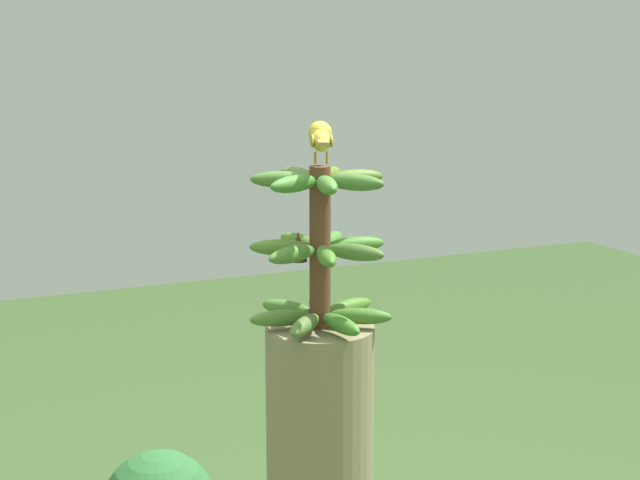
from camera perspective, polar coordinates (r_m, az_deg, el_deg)
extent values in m
cylinder|color=brown|center=(1.89, 0.00, -0.48)|extent=(0.04, 0.04, 0.32)
ellipsoid|color=#497734|center=(2.00, -0.18, -3.80)|extent=(0.13, 0.07, 0.03)
ellipsoid|color=#4A7C2F|center=(1.97, -1.95, -4.07)|extent=(0.12, 0.09, 0.03)
ellipsoid|color=#49752A|center=(1.90, -2.33, -4.63)|extent=(0.05, 0.13, 0.03)
ellipsoid|color=#506F32|center=(1.85, -0.91, -5.07)|extent=(0.11, 0.11, 0.03)
ellipsoid|color=#3F7D29|center=(1.85, 1.26, -5.03)|extent=(0.13, 0.05, 0.03)
ellipsoid|color=#447528|center=(1.91, 2.40, -4.53)|extent=(0.10, 0.12, 0.03)
ellipsoid|color=#467827|center=(1.97, 1.72, -3.99)|extent=(0.07, 0.13, 0.03)
ellipsoid|color=#507829|center=(1.89, -2.33, -0.45)|extent=(0.09, 0.13, 0.03)
ellipsoid|color=#48772E|center=(1.83, -1.63, -0.85)|extent=(0.08, 0.13, 0.03)
ellipsoid|color=#447727|center=(1.81, 0.38, -0.98)|extent=(0.13, 0.06, 0.03)
ellipsoid|color=#486F2F|center=(1.85, 2.07, -0.73)|extent=(0.12, 0.10, 0.03)
ellipsoid|color=#427A27|center=(1.92, 2.14, -0.30)|extent=(0.04, 0.13, 0.03)
ellipsoid|color=#427C2F|center=(1.96, 0.65, -0.03)|extent=(0.12, 0.11, 0.03)
ellipsoid|color=#507728|center=(1.95, -1.29, -0.09)|extent=(0.13, 0.06, 0.03)
ellipsoid|color=#3F7B2E|center=(1.81, -1.53, 3.35)|extent=(0.08, 0.13, 0.03)
ellipsoid|color=#497D31|center=(1.79, 0.42, 3.27)|extent=(0.13, 0.06, 0.03)
ellipsoid|color=#43702F|center=(1.83, 2.03, 3.44)|extent=(0.12, 0.10, 0.03)
ellipsoid|color=#4F6C26|center=(1.89, 2.05, 3.71)|extent=(0.03, 0.13, 0.03)
ellipsoid|color=#4F6F25|center=(1.93, 0.58, 3.88)|extent=(0.12, 0.11, 0.03)
ellipsoid|color=#506E34|center=(1.92, -1.29, 3.83)|extent=(0.13, 0.06, 0.03)
ellipsoid|color=#49732F|center=(1.87, -2.25, 3.60)|extent=(0.09, 0.13, 0.03)
cone|color=brown|center=(1.90, -1.30, -0.38)|extent=(0.04, 0.04, 0.06)
cylinder|color=#C68933|center=(1.90, 0.42, 4.90)|extent=(0.01, 0.00, 0.02)
cylinder|color=#C68933|center=(1.90, -0.29, 4.90)|extent=(0.01, 0.01, 0.02)
ellipsoid|color=gold|center=(1.90, 0.07, 5.92)|extent=(0.10, 0.07, 0.04)
ellipsoid|color=olive|center=(1.89, 0.67, 5.91)|extent=(0.07, 0.03, 0.03)
ellipsoid|color=olive|center=(1.89, -0.52, 5.91)|extent=(0.07, 0.03, 0.03)
cube|color=olive|center=(1.82, 0.20, 5.77)|extent=(0.06, 0.04, 0.01)
sphere|color=gold|center=(1.93, 0.00, 6.37)|extent=(0.05, 0.05, 0.05)
sphere|color=black|center=(1.94, -0.55, 6.48)|extent=(0.01, 0.01, 0.01)
cone|color=orange|center=(1.97, -0.05, 6.45)|extent=(0.03, 0.02, 0.02)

